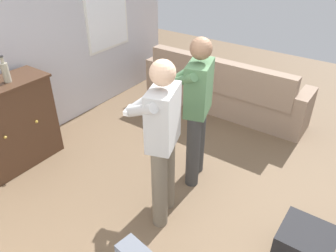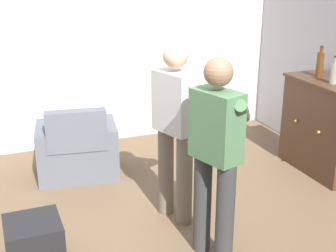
# 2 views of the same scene
# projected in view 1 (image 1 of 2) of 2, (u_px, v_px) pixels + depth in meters

# --- Properties ---
(ground) EXTENTS (10.40, 10.40, 0.00)m
(ground) POSITION_uv_depth(u_px,v_px,m) (208.00, 203.00, 3.55)
(ground) COLOR brown
(wall_back_with_window) EXTENTS (5.20, 0.15, 2.80)m
(wall_back_with_window) POSITION_uv_depth(u_px,v_px,m) (32.00, 33.00, 4.13)
(wall_back_with_window) COLOR silver
(wall_back_with_window) RESTS_ON ground
(couch) EXTENTS (0.57, 2.64, 0.90)m
(couch) POSITION_uv_depth(u_px,v_px,m) (221.00, 91.00, 5.12)
(couch) COLOR gray
(couch) RESTS_ON ground
(sideboard_cabinet) EXTENTS (1.05, 0.49, 1.08)m
(sideboard_cabinet) POSITION_uv_depth(u_px,v_px,m) (10.00, 126.00, 3.88)
(sideboard_cabinet) COLOR #472D1E
(sideboard_cabinet) RESTS_ON ground
(bottle_liquor_amber) EXTENTS (0.08, 0.08, 0.30)m
(bottle_liquor_amber) POSITION_uv_depth(u_px,v_px,m) (5.00, 72.00, 3.59)
(bottle_liquor_amber) COLOR gray
(bottle_liquor_amber) RESTS_ON sideboard_cabinet
(ottoman) EXTENTS (0.44, 0.44, 0.37)m
(ottoman) POSITION_uv_depth(u_px,v_px,m) (304.00, 247.00, 2.84)
(ottoman) COLOR black
(ottoman) RESTS_ON ground
(person_standing_left) EXTENTS (0.53, 0.52, 1.68)m
(person_standing_left) POSITION_uv_depth(u_px,v_px,m) (162.00, 138.00, 2.94)
(person_standing_left) COLOR #6B6051
(person_standing_left) RESTS_ON ground
(person_standing_right) EXTENTS (0.53, 0.52, 1.68)m
(person_standing_right) POSITION_uv_depth(u_px,v_px,m) (197.00, 107.00, 3.44)
(person_standing_right) COLOR #383838
(person_standing_right) RESTS_ON ground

